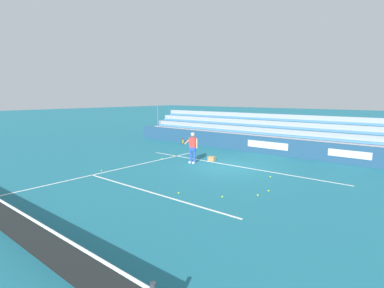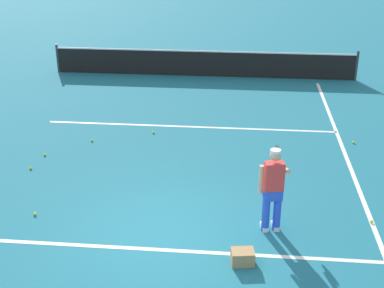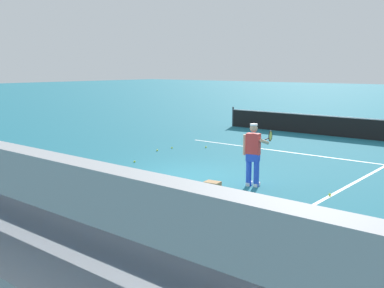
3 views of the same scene
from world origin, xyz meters
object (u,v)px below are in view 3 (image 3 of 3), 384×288
object	(u,v)px
tennis_ball_far_right	(172,148)
tennis_net	(329,125)
tennis_ball_stray_back	(157,150)
tennis_player	(254,154)
tennis_ball_far_left	(330,195)
ball_box_cardboard	(212,186)
tennis_ball_on_baseline	(315,207)
tennis_ball_toward_net	(135,162)
tennis_ball_by_box	(206,147)
tennis_ball_near_player	(248,149)

from	to	relation	value
tennis_ball_far_right	tennis_net	size ratio (longest dim) A/B	0.01
tennis_ball_stray_back	tennis_net	world-z (taller)	tennis_net
tennis_player	tennis_ball_far_right	bearing A→B (deg)	152.84
tennis_ball_far_right	tennis_ball_far_left	world-z (taller)	same
tennis_player	tennis_ball_far_left	world-z (taller)	tennis_player
tennis_ball_far_left	tennis_player	bearing A→B (deg)	-168.31
tennis_ball_stray_back	tennis_ball_far_left	distance (m)	7.81
tennis_player	ball_box_cardboard	world-z (taller)	tennis_player
tennis_ball_on_baseline	tennis_ball_toward_net	bearing A→B (deg)	172.97
tennis_ball_far_left	tennis_net	distance (m)	10.55
tennis_ball_stray_back	tennis_net	size ratio (longest dim) A/B	0.01
ball_box_cardboard	tennis_ball_by_box	bearing A→B (deg)	129.25
tennis_ball_stray_back	tennis_ball_near_player	bearing A→B (deg)	43.89
tennis_ball_far_left	tennis_ball_toward_net	distance (m)	6.78
tennis_ball_far_left	tennis_ball_toward_net	xyz separation A→B (m)	(-6.77, -0.36, 0.00)
tennis_ball_on_baseline	tennis_ball_by_box	distance (m)	8.21
tennis_ball_far_left	ball_box_cardboard	bearing A→B (deg)	-148.57
tennis_player	tennis_ball_near_player	world-z (taller)	tennis_player
tennis_ball_far_left	tennis_net	bearing A→B (deg)	112.88
ball_box_cardboard	tennis_ball_far_right	distance (m)	6.40
tennis_player	tennis_ball_near_player	distance (m)	5.54
tennis_player	tennis_ball_far_right	size ratio (longest dim) A/B	25.98
tennis_ball_by_box	tennis_ball_toward_net	distance (m)	3.78
tennis_ball_on_baseline	tennis_ball_toward_net	distance (m)	6.98
tennis_ball_near_player	tennis_ball_far_left	distance (m)	6.53
tennis_player	tennis_net	world-z (taller)	tennis_player
tennis_ball_stray_back	tennis_ball_on_baseline	bearing A→B (deg)	-20.22
ball_box_cardboard	tennis_ball_far_left	size ratio (longest dim) A/B	6.06
tennis_player	tennis_ball_near_player	xyz separation A→B (m)	(-3.05, 4.55, -0.86)
tennis_ball_by_box	tennis_ball_far_left	bearing A→B (deg)	-27.39
tennis_ball_far_right	tennis_ball_near_player	bearing A→B (deg)	34.29
ball_box_cardboard	tennis_ball_by_box	distance (m)	6.43
tennis_ball_stray_back	tennis_ball_near_player	xyz separation A→B (m)	(2.57, 2.47, 0.00)
ball_box_cardboard	tennis_player	bearing A→B (deg)	64.97
tennis_player	ball_box_cardboard	size ratio (longest dim) A/B	4.29
ball_box_cardboard	tennis_ball_on_baseline	world-z (taller)	ball_box_cardboard
tennis_ball_far_right	tennis_ball_by_box	world-z (taller)	same
tennis_ball_near_player	tennis_ball_stray_back	bearing A→B (deg)	-136.11
ball_box_cardboard	tennis_net	world-z (taller)	tennis_net
ball_box_cardboard	tennis_ball_near_player	size ratio (longest dim) A/B	6.06
tennis_net	tennis_ball_near_player	bearing A→B (deg)	-99.80
tennis_player	tennis_ball_by_box	bearing A→B (deg)	140.13
tennis_ball_stray_back	tennis_net	xyz separation A→B (m)	(3.53, 8.05, 0.46)
tennis_player	tennis_ball_far_right	xyz separation A→B (m)	(-5.54, 2.84, -0.86)
tennis_ball_near_player	tennis_net	bearing A→B (deg)	80.20
tennis_player	tennis_ball_stray_back	world-z (taller)	tennis_player
tennis_player	tennis_ball_far_left	xyz separation A→B (m)	(2.01, 0.42, -0.86)
tennis_ball_stray_back	tennis_ball_by_box	distance (m)	2.04
tennis_player	tennis_net	bearing A→B (deg)	101.63
tennis_ball_on_baseline	tennis_ball_far_right	xyz separation A→B (m)	(-7.72, 3.64, 0.00)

